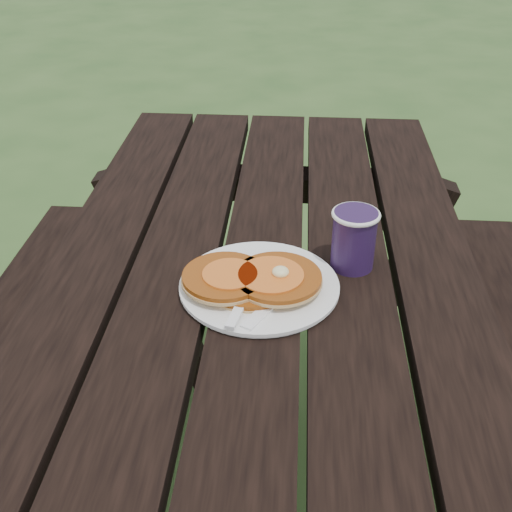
# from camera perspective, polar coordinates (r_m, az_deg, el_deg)

# --- Properties ---
(picnic_table) EXTENTS (1.36, 1.80, 0.75)m
(picnic_table) POSITION_cam_1_polar(r_m,az_deg,el_deg) (1.25, -0.14, -19.94)
(picnic_table) COLOR black
(picnic_table) RESTS_ON ground
(plate) EXTENTS (0.32, 0.32, 0.01)m
(plate) POSITION_cam_1_polar(r_m,az_deg,el_deg) (1.05, 0.29, -2.71)
(plate) COLOR white
(plate) RESTS_ON picnic_table
(pancake_stack) EXTENTS (0.23, 0.14, 0.04)m
(pancake_stack) POSITION_cam_1_polar(r_m,az_deg,el_deg) (1.03, -0.28, -2.10)
(pancake_stack) COLOR #954710
(pancake_stack) RESTS_ON plate
(knife) EXTENTS (0.10, 0.17, 0.00)m
(knife) POSITION_cam_1_polar(r_m,az_deg,el_deg) (1.01, 1.87, -3.78)
(knife) COLOR white
(knife) RESTS_ON plate
(fork) EXTENTS (0.06, 0.16, 0.01)m
(fork) POSITION_cam_1_polar(r_m,az_deg,el_deg) (0.99, -1.41, -4.47)
(fork) COLOR white
(fork) RESTS_ON plate
(coffee_cup) EXTENTS (0.08, 0.08, 0.11)m
(coffee_cup) POSITION_cam_1_polar(r_m,az_deg,el_deg) (1.09, 8.71, 1.76)
(coffee_cup) COLOR #27153C
(coffee_cup) RESTS_ON picnic_table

